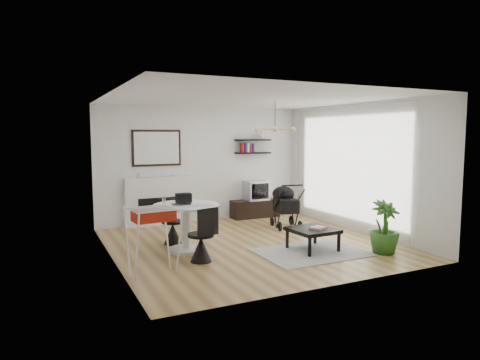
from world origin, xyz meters
name	(u,v)px	position (x,y,z in m)	size (l,w,h in m)	color
floor	(250,244)	(0.00, 0.00, 0.00)	(5.00, 5.00, 0.00)	olive
ceiling	(250,99)	(0.00, 0.00, 2.70)	(5.00, 5.00, 0.00)	white
wall_back	(202,164)	(0.00, 2.50, 1.35)	(5.00, 5.00, 0.00)	white
wall_left	(111,178)	(-2.50, 0.00, 1.35)	(5.00, 5.00, 0.00)	white
wall_right	(356,168)	(2.50, 0.00, 1.35)	(5.00, 5.00, 0.00)	white
sheer_curtain	(346,168)	(2.40, 0.20, 1.35)	(0.04, 3.60, 2.60)	white
fireplace	(158,195)	(-1.10, 2.42, 0.69)	(1.50, 0.17, 2.16)	white
shelf_lower	(253,153)	(1.28, 2.37, 1.60)	(0.90, 0.25, 0.04)	black
shelf_upper	(253,140)	(1.28, 2.37, 1.92)	(0.90, 0.25, 0.04)	black
pendant_lamp	(275,129)	(0.70, 0.30, 2.15)	(0.90, 0.90, 0.10)	tan
tv_console	(254,209)	(1.28, 2.28, 0.22)	(1.17, 0.41, 0.44)	black
crt_tv	(256,190)	(1.32, 2.28, 0.68)	(0.55, 0.48, 0.48)	#B9B9BC
dining_table	(186,221)	(-1.25, 0.00, 0.55)	(1.15, 1.15, 0.84)	white
laptop	(182,205)	(-1.34, -0.07, 0.85)	(0.36, 0.23, 0.03)	black
black_bag	(184,198)	(-1.21, 0.26, 0.92)	(0.27, 0.16, 0.16)	black
newspaper	(201,204)	(-1.03, -0.14, 0.84)	(0.37, 0.30, 0.01)	silver
drinking_glass	(164,201)	(-1.58, 0.20, 0.89)	(0.06, 0.06, 0.10)	white
chair_far	(172,229)	(-1.32, 0.64, 0.27)	(0.45, 0.46, 0.86)	black
chair_near	(202,245)	(-1.22, -0.69, 0.28)	(0.46, 0.47, 0.90)	black
drying_rack	(153,239)	(-2.08, -0.98, 0.53)	(0.72, 0.68, 1.00)	white
stroller	(285,208)	(1.37, 0.98, 0.44)	(0.67, 0.90, 1.02)	black
rug	(311,252)	(0.69, -1.00, 0.01)	(1.84, 1.33, 0.01)	#A3A3A3
coffee_table	(313,231)	(0.80, -0.89, 0.35)	(0.79, 0.79, 0.38)	black
magazines	(318,228)	(0.86, -0.96, 0.42)	(0.27, 0.21, 0.04)	#D9364A
potted_plant	(384,227)	(1.81, -1.56, 0.46)	(0.51, 0.51, 0.92)	#2B611B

